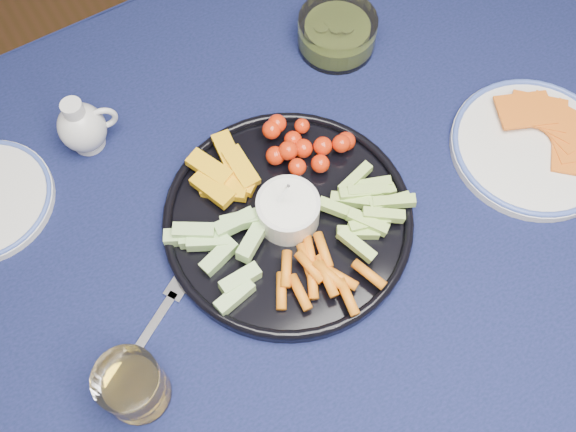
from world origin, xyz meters
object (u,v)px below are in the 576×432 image
crudite_platter (287,218)px  juice_tumbler (134,387)px  creamer_pitcher (83,127)px  pickle_bowl (337,34)px  dining_table (280,298)px  cheese_plate (534,145)px

crudite_platter → juice_tumbler: 0.28m
creamer_pitcher → pickle_bowl: (0.40, -0.03, -0.01)m
crudite_platter → dining_table: bearing=-129.0°
crudite_platter → pickle_bowl: crudite_platter is taller
dining_table → creamer_pitcher: creamer_pitcher is taller
dining_table → cheese_plate: bearing=-3.4°
crudite_platter → cheese_plate: 0.36m
crudite_platter → creamer_pitcher: crudite_platter is taller
juice_tumbler → pickle_bowl: bearing=33.4°
juice_tumbler → dining_table: bearing=11.0°
dining_table → crudite_platter: (0.05, 0.06, 0.11)m
creamer_pitcher → juice_tumbler: creamer_pitcher is taller
pickle_bowl → cheese_plate: (0.13, -0.30, -0.01)m
dining_table → pickle_bowl: size_ratio=14.03×
dining_table → pickle_bowl: pickle_bowl is taller
pickle_bowl → juice_tumbler: juice_tumbler is taller
crudite_platter → pickle_bowl: 0.32m
juice_tumbler → creamer_pitcher: bearing=75.5°
cheese_plate → crudite_platter: bearing=167.1°
crudite_platter → juice_tumbler: crudite_platter is taller
cheese_plate → juice_tumbler: size_ratio=2.64×
crudite_platter → cheese_plate: (0.36, -0.08, -0.01)m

